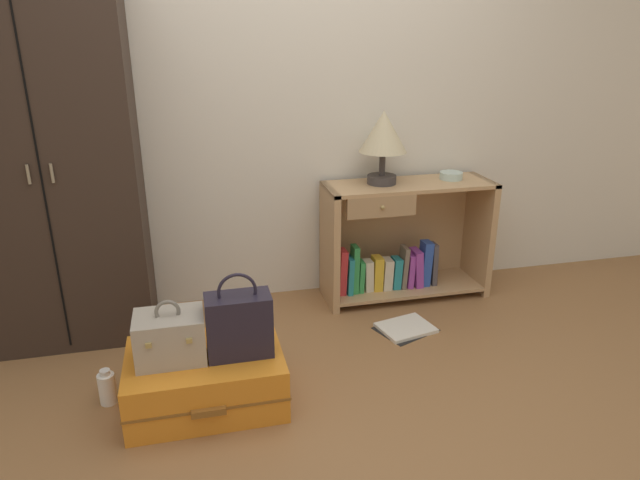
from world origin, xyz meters
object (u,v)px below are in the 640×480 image
Objects in this scene: table_lamp at (383,135)px; train_case at (170,337)px; bookshelf at (400,243)px; wardrobe at (51,163)px; handbag at (239,324)px; suitcase_large at (206,378)px; bowl at (451,176)px; open_book_on_floor at (406,328)px; bottle at (107,388)px.

train_case is at bearing -144.82° from table_lamp.
bookshelf reaches higher than train_case.
wardrobe is 1.29m from handbag.
suitcase_large is 1.79× the size of handbag.
bowl is 1.87m from suitcase_large.
open_book_on_floor is (-0.43, -0.46, -0.73)m from bowl.
table_lamp reaches higher than bookshelf.
bowl is at bearing 1.79° from wardrobe.
bottle is (-1.97, -0.77, -0.67)m from bowl.
wardrobe is 1.14m from bottle.
wardrobe is 1.13m from train_case.
table_lamp is at bearing 38.22° from suitcase_large.
train_case is (-1.36, -0.86, 0.01)m from bookshelf.
wardrobe is at bearing 108.18° from bottle.
wardrobe is at bearing 123.34° from train_case.
bowl reaches higher than open_book_on_floor.
train_case is at bearing -18.64° from bottle.
bottle is at bearing -158.66° from bowl.
table_lamp is 1.65m from suitcase_large.
open_book_on_floor is (1.24, 0.41, -0.34)m from train_case.
table_lamp reaches higher than suitcase_large.
open_book_on_floor is at bearing 24.65° from handbag.
bowl reaches higher than bottle.
wardrobe reaches higher than bottle.
bowl is at bearing 32.98° from handbag.
bowl is at bearing 0.34° from table_lamp.
wardrobe is at bearing -178.21° from bowl.
bottle is (-0.43, 0.10, -0.05)m from suitcase_large.
suitcase_large is 4.06× the size of bottle.
train_case is at bearing 174.35° from handbag.
bookshelf is at bearing 39.42° from handbag.
handbag is (0.16, -0.03, 0.27)m from suitcase_large.
wardrobe is 1.88× the size of bookshelf.
train_case reaches higher than bottle.
bookshelf is 1.49× the size of suitcase_large.
bowl is 0.20× the size of suitcase_large.
train_case is 1.35m from open_book_on_floor.
bookshelf is 1.61m from train_case.
bookshelf is 1.84m from bottle.
bottle is (-1.53, -0.77, -0.93)m from table_lamp.
wardrobe reaches higher than suitcase_large.
open_book_on_floor is (1.54, 0.31, -0.07)m from bottle.
table_lamp is at bearing 2.16° from wardrobe.
train_case is at bearing -56.66° from wardrobe.
bottle is at bearing 167.61° from handbag.
bookshelf reaches higher than open_book_on_floor.
bottle is (-0.30, 0.10, -0.27)m from train_case.
bottle is 1.57m from open_book_on_floor.
bookshelf is 2.73× the size of open_book_on_floor.
bowl is (0.44, 0.00, -0.26)m from table_lamp.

